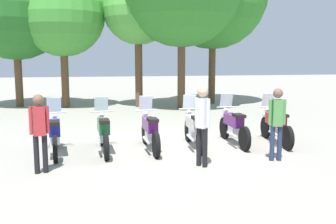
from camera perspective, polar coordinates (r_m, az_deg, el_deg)
ground_plane at (r=10.12m, az=0.54°, el=-5.45°), size 80.00×80.00×0.00m
motorcycle_0 at (r=9.80m, az=-16.78°, el=-3.16°), size 0.62×2.19×1.37m
motorcycle_1 at (r=9.73m, az=-9.77°, el=-3.00°), size 0.62×2.19×1.37m
motorcycle_2 at (r=9.82m, az=-2.78°, el=-2.80°), size 0.62×2.19×1.37m
motorcycle_3 at (r=10.11m, az=3.90°, el=-2.48°), size 0.62×2.19×1.37m
motorcycle_4 at (r=10.64m, az=9.87°, el=-2.05°), size 0.62×2.19×1.37m
motorcycle_5 at (r=11.00m, az=15.96°, el=-1.92°), size 0.62×2.19×1.37m
person_0 at (r=9.04m, az=16.17°, el=-0.99°), size 0.41×0.26×1.70m
person_1 at (r=8.18m, az=-18.88°, el=-2.27°), size 0.41×0.26×1.65m
person_2 at (r=8.24m, az=5.21°, el=-1.12°), size 0.33×0.37×1.78m
tree_0 at (r=20.05m, az=-22.21°, el=14.38°), size 4.97×4.97×7.25m
tree_1 at (r=18.99m, az=-15.68°, el=14.04°), size 3.99×3.99×6.44m
tree_2 at (r=18.70m, az=-4.55°, el=15.21°), size 3.40×3.40×6.42m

